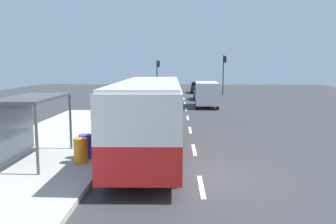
{
  "coord_description": "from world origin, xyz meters",
  "views": [
    {
      "loc": [
        -0.54,
        -12.02,
        3.88
      ],
      "look_at": [
        -1.0,
        5.96,
        1.5
      ],
      "focal_mm": 38.01,
      "sensor_mm": 36.0,
      "label": 1
    }
  ],
  "objects_px": {
    "recycling_bin_orange": "(81,150)",
    "traffic_light_far_side": "(158,71)",
    "sedan_far": "(202,92)",
    "sedan_near": "(197,87)",
    "bus_shelter": "(25,111)",
    "traffic_light_near_side": "(224,69)",
    "bus": "(150,113)",
    "white_van": "(207,93)",
    "recycling_bin_blue": "(85,146)"
  },
  "relations": [
    {
      "from": "bus",
      "to": "sedan_near",
      "type": "height_order",
      "value": "bus"
    },
    {
      "from": "bus",
      "to": "recycling_bin_blue",
      "type": "height_order",
      "value": "bus"
    },
    {
      "from": "traffic_light_far_side",
      "to": "bus",
      "type": "bearing_deg",
      "value": -87.53
    },
    {
      "from": "recycling_bin_orange",
      "to": "traffic_light_near_side",
      "type": "xyz_separation_m",
      "value": [
        9.7,
        33.16,
        2.74
      ]
    },
    {
      "from": "recycling_bin_blue",
      "to": "sedan_near",
      "type": "bearing_deg",
      "value": 79.87
    },
    {
      "from": "white_van",
      "to": "recycling_bin_orange",
      "type": "relative_size",
      "value": 5.56
    },
    {
      "from": "bus",
      "to": "sedan_far",
      "type": "xyz_separation_m",
      "value": [
        4.01,
        25.32,
        -1.05
      ]
    },
    {
      "from": "recycling_bin_blue",
      "to": "traffic_light_far_side",
      "type": "distance_m",
      "value": 33.36
    },
    {
      "from": "sedan_near",
      "to": "bus",
      "type": "bearing_deg",
      "value": -96.5
    },
    {
      "from": "white_van",
      "to": "bus_shelter",
      "type": "relative_size",
      "value": 1.32
    },
    {
      "from": "bus",
      "to": "sedan_far",
      "type": "distance_m",
      "value": 25.65
    },
    {
      "from": "traffic_light_far_side",
      "to": "bus_shelter",
      "type": "xyz_separation_m",
      "value": [
        -3.32,
        -33.58,
        -0.95
      ]
    },
    {
      "from": "white_van",
      "to": "traffic_light_near_side",
      "type": "distance_m",
      "value": 13.79
    },
    {
      "from": "recycling_bin_blue",
      "to": "bus",
      "type": "bearing_deg",
      "value": 25.59
    },
    {
      "from": "traffic_light_far_side",
      "to": "recycling_bin_orange",
      "type": "bearing_deg",
      "value": -91.86
    },
    {
      "from": "white_van",
      "to": "sedan_near",
      "type": "distance_m",
      "value": 17.2
    },
    {
      "from": "bus_shelter",
      "to": "white_van",
      "type": "bearing_deg",
      "value": 66.22
    },
    {
      "from": "traffic_light_near_side",
      "to": "bus",
      "type": "bearing_deg",
      "value": -102.99
    },
    {
      "from": "sedan_far",
      "to": "traffic_light_far_side",
      "type": "xyz_separation_m",
      "value": [
        -5.4,
        6.75,
        2.25
      ]
    },
    {
      "from": "recycling_bin_blue",
      "to": "traffic_light_near_side",
      "type": "bearing_deg",
      "value": 73.36
    },
    {
      "from": "sedan_near",
      "to": "traffic_light_far_side",
      "type": "relative_size",
      "value": 0.99
    },
    {
      "from": "sedan_near",
      "to": "sedan_far",
      "type": "height_order",
      "value": "same"
    },
    {
      "from": "white_van",
      "to": "sedan_near",
      "type": "xyz_separation_m",
      "value": [
        0.1,
        17.19,
        -0.55
      ]
    },
    {
      "from": "white_van",
      "to": "sedan_near",
      "type": "relative_size",
      "value": 1.17
    },
    {
      "from": "sedan_far",
      "to": "recycling_bin_blue",
      "type": "relative_size",
      "value": 4.65
    },
    {
      "from": "sedan_near",
      "to": "traffic_light_near_side",
      "type": "distance_m",
      "value": 5.71
    },
    {
      "from": "white_van",
      "to": "recycling_bin_blue",
      "type": "bearing_deg",
      "value": -108.41
    },
    {
      "from": "recycling_bin_orange",
      "to": "traffic_light_far_side",
      "type": "relative_size",
      "value": 0.21
    },
    {
      "from": "sedan_near",
      "to": "traffic_light_near_side",
      "type": "xyz_separation_m",
      "value": [
        3.19,
        -3.96,
        2.6
      ]
    },
    {
      "from": "white_van",
      "to": "bus",
      "type": "bearing_deg",
      "value": -102.24
    },
    {
      "from": "sedan_near",
      "to": "recycling_bin_blue",
      "type": "distance_m",
      "value": 36.99
    },
    {
      "from": "recycling_bin_blue",
      "to": "recycling_bin_orange",
      "type": "bearing_deg",
      "value": -90.0
    },
    {
      "from": "traffic_light_far_side",
      "to": "recycling_bin_blue",
      "type": "bearing_deg",
      "value": -91.9
    },
    {
      "from": "white_van",
      "to": "traffic_light_near_side",
      "type": "bearing_deg",
      "value": 76.0
    },
    {
      "from": "sedan_far",
      "to": "recycling_bin_blue",
      "type": "xyz_separation_m",
      "value": [
        -6.5,
        -26.51,
        -0.14
      ]
    },
    {
      "from": "bus",
      "to": "traffic_light_near_side",
      "type": "height_order",
      "value": "traffic_light_near_side"
    },
    {
      "from": "bus",
      "to": "traffic_light_near_side",
      "type": "xyz_separation_m",
      "value": [
        7.21,
        31.27,
        1.55
      ]
    },
    {
      "from": "sedan_near",
      "to": "white_van",
      "type": "bearing_deg",
      "value": -90.35
    },
    {
      "from": "traffic_light_near_side",
      "to": "sedan_near",
      "type": "bearing_deg",
      "value": 128.91
    },
    {
      "from": "recycling_bin_blue",
      "to": "bus_shelter",
      "type": "height_order",
      "value": "bus_shelter"
    },
    {
      "from": "recycling_bin_orange",
      "to": "traffic_light_near_side",
      "type": "relative_size",
      "value": 0.19
    },
    {
      "from": "traffic_light_near_side",
      "to": "traffic_light_far_side",
      "type": "xyz_separation_m",
      "value": [
        -8.59,
        0.8,
        -0.35
      ]
    },
    {
      "from": "sedan_far",
      "to": "sedan_near",
      "type": "bearing_deg",
      "value": 89.98
    },
    {
      "from": "traffic_light_near_side",
      "to": "bus_shelter",
      "type": "height_order",
      "value": "traffic_light_near_side"
    },
    {
      "from": "recycling_bin_orange",
      "to": "traffic_light_far_side",
      "type": "distance_m",
      "value": 34.06
    },
    {
      "from": "recycling_bin_orange",
      "to": "traffic_light_far_side",
      "type": "height_order",
      "value": "traffic_light_far_side"
    },
    {
      "from": "sedan_near",
      "to": "traffic_light_far_side",
      "type": "distance_m",
      "value": 6.65
    },
    {
      "from": "bus_shelter",
      "to": "sedan_near",
      "type": "bearing_deg",
      "value": 76.65
    },
    {
      "from": "white_van",
      "to": "recycling_bin_orange",
      "type": "height_order",
      "value": "white_van"
    },
    {
      "from": "bus",
      "to": "sedan_near",
      "type": "distance_m",
      "value": 35.47
    }
  ]
}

